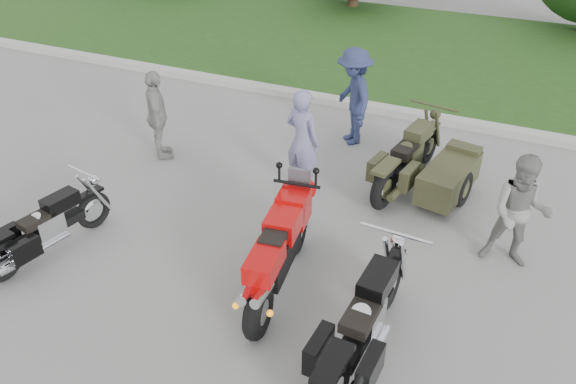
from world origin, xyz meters
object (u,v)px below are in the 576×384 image
at_px(person_denim, 353,97).
at_px(person_back, 157,116).
at_px(person_stripe, 303,141).
at_px(cruiser_sidecar, 430,171).
at_px(cruiser_left, 43,231).
at_px(cruiser_right, 362,329).
at_px(person_grey, 520,213).
at_px(sportbike_red, 278,251).

height_order(person_denim, person_back, person_denim).
bearing_deg(person_stripe, cruiser_sidecar, -145.21).
bearing_deg(cruiser_left, cruiser_right, 11.33).
xyz_separation_m(cruiser_right, cruiser_sidecar, (-0.07, 3.74, -0.05)).
height_order(person_grey, person_back, person_grey).
bearing_deg(person_denim, cruiser_left, -65.99).
height_order(sportbike_red, cruiser_right, sportbike_red).
height_order(cruiser_right, cruiser_sidecar, cruiser_right).
xyz_separation_m(cruiser_left, person_denim, (2.73, 5.00, 0.51)).
height_order(cruiser_sidecar, person_grey, person_grey).
xyz_separation_m(cruiser_sidecar, person_back, (-4.69, -0.72, 0.37)).
distance_m(cruiser_right, person_stripe, 3.71).
distance_m(cruiser_right, person_denim, 5.34).
distance_m(cruiser_right, person_back, 5.64).
xyz_separation_m(sportbike_red, person_grey, (2.63, 1.82, 0.17)).
distance_m(person_stripe, person_grey, 3.40).
bearing_deg(person_stripe, sportbike_red, 122.68).
distance_m(cruiser_left, person_grey, 6.39).
bearing_deg(cruiser_right, cruiser_left, -176.87).
bearing_deg(person_back, cruiser_left, 145.33).
height_order(cruiser_left, cruiser_right, cruiser_right).
height_order(cruiser_left, person_denim, person_denim).
bearing_deg(cruiser_sidecar, cruiser_right, -78.61).
xyz_separation_m(cruiser_right, person_denim, (-1.82, 5.01, 0.42)).
relative_size(cruiser_left, cruiser_sidecar, 0.84).
xyz_separation_m(person_grey, person_back, (-6.08, 0.54, -0.01)).
height_order(cruiser_sidecar, person_stripe, person_stripe).
height_order(person_grey, person_denim, person_denim).
distance_m(person_grey, person_back, 6.10).
bearing_deg(person_grey, sportbike_red, -149.68).
bearing_deg(cruiser_sidecar, person_back, -160.88).
distance_m(cruiser_sidecar, person_denim, 2.21).
xyz_separation_m(cruiser_left, person_back, (-0.20, 3.01, 0.41)).
bearing_deg(person_back, person_grey, -133.57).
xyz_separation_m(cruiser_sidecar, person_grey, (1.39, -1.26, 0.38)).
height_order(sportbike_red, person_grey, person_grey).
bearing_deg(person_grey, person_back, 170.53).
xyz_separation_m(sportbike_red, cruiser_sidecar, (1.24, 3.08, -0.20)).
relative_size(cruiser_left, person_denim, 1.12).
height_order(cruiser_right, person_grey, person_grey).
height_order(person_stripe, person_back, person_stripe).
xyz_separation_m(person_grey, person_denim, (-3.14, 2.52, 0.09)).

